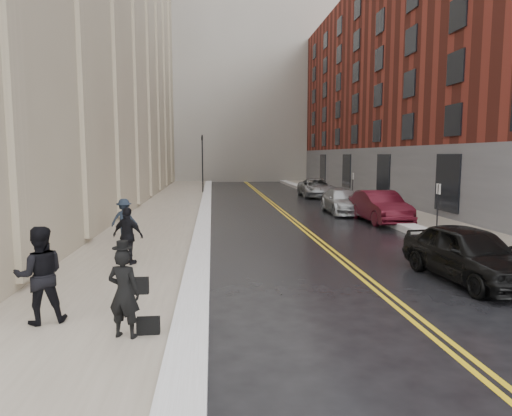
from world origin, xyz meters
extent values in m
plane|color=black|center=(0.00, 0.00, 0.00)|extent=(160.00, 160.00, 0.00)
cube|color=gray|center=(-4.50, 16.00, 0.07)|extent=(4.00, 64.00, 0.15)
cube|color=gray|center=(9.00, 16.00, 0.07)|extent=(3.00, 64.00, 0.15)
cube|color=gold|center=(2.38, 16.00, 0.00)|extent=(0.12, 64.00, 0.01)
cube|color=gold|center=(2.62, 16.00, 0.00)|extent=(0.12, 64.00, 0.01)
cube|color=white|center=(-2.20, 16.00, 0.13)|extent=(0.70, 60.80, 0.26)
cube|color=white|center=(7.15, 16.00, 0.15)|extent=(0.85, 60.80, 0.30)
cube|color=maroon|center=(17.50, 23.00, 9.00)|extent=(14.00, 50.00, 18.00)
cube|color=slate|center=(14.00, 66.00, 22.00)|extent=(22.00, 18.00, 44.00)
cylinder|color=black|center=(-2.60, 30.00, 2.60)|extent=(0.12, 0.12, 5.20)
imported|color=black|center=(-2.60, 30.00, 4.60)|extent=(0.18, 0.15, 0.90)
cylinder|color=black|center=(7.90, 8.00, 1.10)|extent=(0.06, 0.06, 2.20)
cube|color=white|center=(7.90, 8.00, 2.00)|extent=(0.02, 0.35, 0.45)
cylinder|color=black|center=(7.90, 20.00, 1.10)|extent=(0.06, 0.06, 2.20)
cube|color=white|center=(7.90, 20.00, 2.00)|extent=(0.02, 0.35, 0.45)
imported|color=black|center=(5.20, 0.95, 0.77)|extent=(2.24, 4.67, 1.54)
imported|color=#420B16|center=(6.80, 11.90, 0.81)|extent=(1.86, 4.97, 1.62)
imported|color=#A4A8AB|center=(5.97, 15.67, 0.71)|extent=(2.07, 4.94, 1.42)
imported|color=#989CA0|center=(6.80, 26.29, 0.75)|extent=(2.71, 5.52, 1.51)
imported|color=black|center=(-3.35, -2.49, 0.97)|extent=(0.69, 0.55, 1.65)
imported|color=black|center=(-5.12, -1.60, 1.11)|extent=(1.12, 1.00, 1.92)
imported|color=#19212D|center=(-5.17, 7.27, 0.96)|extent=(1.11, 0.73, 1.61)
imported|color=black|center=(-4.30, 3.20, 1.02)|extent=(1.10, 0.80, 1.74)
camera|label=1|loc=(-1.74, -10.64, 3.44)|focal=32.00mm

